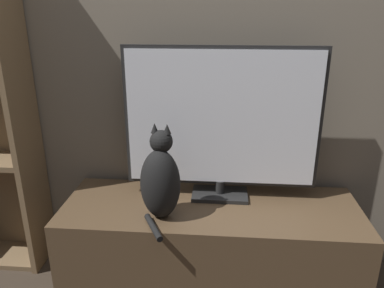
# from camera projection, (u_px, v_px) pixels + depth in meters

# --- Properties ---
(wall_back) EXTENTS (4.80, 0.05, 2.60)m
(wall_back) POSITION_uv_depth(u_px,v_px,m) (216.00, 33.00, 1.89)
(wall_back) COLOR #756B5B
(wall_back) RESTS_ON ground_plane
(tv_stand) EXTENTS (1.50, 0.53, 0.48)m
(tv_stand) POSITION_uv_depth(u_px,v_px,m) (210.00, 246.00, 1.97)
(tv_stand) COLOR brown
(tv_stand) RESTS_ON ground_plane
(tv) EXTENTS (0.97, 0.17, 0.78)m
(tv) POSITION_uv_depth(u_px,v_px,m) (222.00, 122.00, 1.85)
(tv) COLOR black
(tv) RESTS_ON tv_stand
(cat) EXTENTS (0.21, 0.32, 0.45)m
(cat) POSITION_uv_depth(u_px,v_px,m) (161.00, 180.00, 1.73)
(cat) COLOR black
(cat) RESTS_ON tv_stand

